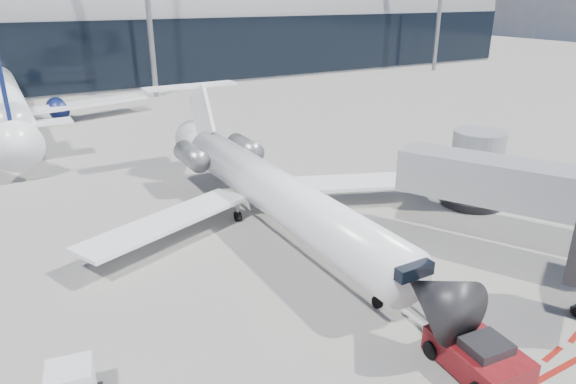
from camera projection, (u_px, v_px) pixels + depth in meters
ground at (328, 254)px, 26.84m from camera, size 260.00×260.00×0.00m
apron_centerline at (308, 240)px, 28.46m from camera, size 0.25×40.00×0.01m
terminal_building at (85, 24)px, 76.29m from camera, size 150.00×24.15×24.00m
jet_bridge at (510, 186)px, 27.86m from camera, size 10.03×15.20×4.90m
regional_jet at (269, 187)px, 29.59m from camera, size 22.34×27.55×6.90m
pushback_tug at (478, 355)px, 18.41m from camera, size 2.62×5.62×1.44m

